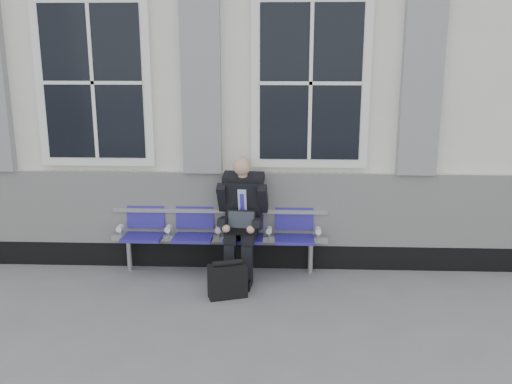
{
  "coord_description": "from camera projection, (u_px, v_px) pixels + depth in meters",
  "views": [
    {
      "loc": [
        0.01,
        -5.16,
        2.64
      ],
      "look_at": [
        -0.25,
        0.9,
        1.1
      ],
      "focal_mm": 40.0,
      "sensor_mm": 36.0,
      "label": 1
    }
  ],
  "objects": [
    {
      "name": "ground",
      "position": [
        277.0,
        322.0,
        5.64
      ],
      "size": [
        70.0,
        70.0,
        0.0
      ],
      "primitive_type": "plane",
      "color": "slate",
      "rests_on": "ground"
    },
    {
      "name": "station_building",
      "position": [
        279.0,
        77.0,
        8.46
      ],
      "size": [
        14.4,
        4.4,
        4.49
      ],
      "color": "white",
      "rests_on": "ground"
    },
    {
      "name": "bench",
      "position": [
        219.0,
        227.0,
        6.82
      ],
      "size": [
        2.6,
        0.47,
        0.91
      ],
      "color": "#9EA0A3",
      "rests_on": "ground"
    },
    {
      "name": "businessman",
      "position": [
        242.0,
        213.0,
        6.62
      ],
      "size": [
        0.6,
        0.8,
        1.44
      ],
      "color": "black",
      "rests_on": "ground"
    },
    {
      "name": "briefcase",
      "position": [
        228.0,
        280.0,
        6.17
      ],
      "size": [
        0.45,
        0.29,
        0.42
      ],
      "color": "black",
      "rests_on": "ground"
    }
  ]
}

